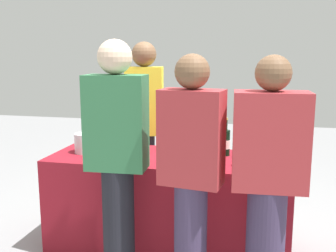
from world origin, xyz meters
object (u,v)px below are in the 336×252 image
wine_bottle_1 (144,139)px  guest_0 (117,156)px  server_pouring (145,123)px  guest_2 (268,179)px  wine_glass_1 (218,150)px  wine_bottle_0 (99,135)px  ice_bucket (86,143)px  guest_1 (191,172)px  wine_glass_0 (171,148)px  wine_bottle_2 (225,142)px  wine_bottle_3 (251,145)px  menu_board (260,169)px  wine_glass_2 (243,152)px

wine_bottle_1 → guest_0: 0.66m
server_pouring → guest_2: size_ratio=1.07×
wine_glass_1 → guest_0: size_ratio=0.09×
wine_bottle_0 → ice_bucket: (-0.05, -0.15, -0.04)m
wine_bottle_1 → ice_bucket: bearing=-166.2°
wine_bottle_0 → server_pouring: server_pouring is taller
wine_bottle_1 → wine_glass_1: (0.64, -0.21, -0.01)m
ice_bucket → guest_1: (0.99, -0.62, 0.00)m
wine_bottle_1 → wine_glass_0: 0.36m
wine_bottle_2 → wine_glass_1: bearing=-96.5°
wine_glass_1 → guest_2: bearing=-54.4°
wine_glass_0 → guest_2: 0.85m
wine_bottle_3 → guest_0: (-0.86, -0.64, 0.03)m
ice_bucket → server_pouring: (0.35, 0.56, 0.09)m
wine_bottle_0 → wine_bottle_2: size_ratio=1.04×
server_pouring → menu_board: (1.08, 0.39, -0.50)m
wine_bottle_2 → wine_bottle_3: bearing=-21.0°
wine_glass_1 → wine_bottle_3: bearing=38.6°
wine_bottle_1 → menu_board: wine_bottle_1 is taller
guest_1 → menu_board: size_ratio=1.77×
wine_glass_0 → guest_2: size_ratio=0.09×
guest_2 → server_pouring: bearing=130.4°
ice_bucket → guest_2: 1.57m
wine_bottle_3 → menu_board: size_ratio=0.34×
wine_glass_0 → wine_glass_1: 0.36m
wine_bottle_0 → guest_1: (0.94, -0.77, -0.04)m
wine_glass_2 → menu_board: bearing=82.7°
wine_glass_0 → guest_2: bearing=-33.4°
wine_bottle_1 → wine_glass_0: (0.28, -0.23, -0.01)m
ice_bucket → guest_0: size_ratio=0.11×
guest_2 → menu_board: 1.58m
wine_glass_2 → guest_0: (-0.81, -0.42, 0.03)m
wine_bottle_2 → wine_glass_1: size_ratio=2.08×
wine_glass_2 → guest_2: bearing=-69.4°
wine_glass_0 → wine_glass_1: bearing=3.8°
wine_bottle_2 → wine_glass_2: wine_bottle_2 is taller
guest_1 → guest_2: bearing=11.8°
ice_bucket → wine_glass_1: bearing=-4.9°
guest_1 → menu_board: guest_1 is taller
wine_bottle_1 → wine_glass_2: bearing=-16.7°
wine_glass_0 → menu_board: size_ratio=0.16×
wine_glass_0 → guest_1: (0.24, -0.50, -0.02)m
server_pouring → guest_1: bearing=110.5°
wine_glass_2 → ice_bucket: ice_bucket is taller
wine_bottle_1 → menu_board: bearing=41.0°
wine_bottle_2 → menu_board: size_ratio=0.34×
guest_1 → menu_board: bearing=82.5°
wine_glass_0 → wine_bottle_2: bearing=36.4°
guest_1 → wine_glass_1: bearing=85.5°
wine_glass_1 → server_pouring: size_ratio=0.09×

